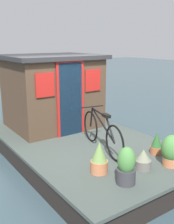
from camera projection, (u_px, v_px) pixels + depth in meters
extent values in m
plane|color=#384C54|center=(82.00, 159.00, 6.14)|extent=(60.00, 60.00, 0.00)
cube|color=#424C47|center=(82.00, 141.00, 6.03)|extent=(4.93, 2.93, 0.06)
cube|color=black|center=(82.00, 151.00, 6.09)|extent=(4.84, 2.87, 0.40)
cube|color=#4C3828|center=(52.00, 93.00, 6.88)|extent=(1.76, 2.11, 1.74)
cube|color=#28282B|center=(51.00, 57.00, 6.65)|extent=(1.96, 2.31, 0.10)
cube|color=#19334C|center=(71.00, 100.00, 6.17)|extent=(0.04, 0.60, 1.70)
cube|color=red|center=(71.00, 98.00, 6.15)|extent=(0.03, 0.72, 1.80)
cube|color=red|center=(93.00, 80.00, 6.42)|extent=(0.03, 0.44, 0.52)
cube|color=red|center=(45.00, 85.00, 5.72)|extent=(0.03, 0.44, 0.52)
torus|color=black|center=(91.00, 126.00, 5.89)|extent=(0.68, 0.17, 0.68)
torus|color=black|center=(115.00, 143.00, 4.92)|extent=(0.68, 0.17, 0.68)
cylinder|color=black|center=(103.00, 124.00, 5.31)|extent=(1.01, 0.24, 0.47)
cylinder|color=black|center=(99.00, 112.00, 5.41)|extent=(0.65, 0.17, 0.06)
cylinder|color=black|center=(110.00, 130.00, 5.02)|extent=(0.38, 0.11, 0.43)
cylinder|color=black|center=(91.00, 117.00, 5.79)|extent=(0.13, 0.06, 0.44)
cube|color=black|center=(106.00, 116.00, 5.12)|extent=(0.22, 0.14, 0.06)
cylinder|color=black|center=(92.00, 107.00, 5.69)|extent=(0.13, 0.49, 0.02)
cylinder|color=#C6754C|center=(99.00, 167.00, 4.51)|extent=(0.30, 0.30, 0.21)
cone|color=#70934C|center=(99.00, 151.00, 4.44)|extent=(0.27, 0.27, 0.34)
cylinder|color=#B2603D|center=(156.00, 150.00, 5.28)|extent=(0.23, 0.23, 0.14)
cone|color=#2D602D|center=(157.00, 139.00, 5.22)|extent=(0.21, 0.21, 0.30)
cylinder|color=slate|center=(143.00, 164.00, 4.65)|extent=(0.29, 0.29, 0.16)
cone|color=gray|center=(143.00, 155.00, 4.60)|extent=(0.26, 0.26, 0.20)
cylinder|color=#C6754C|center=(171.00, 161.00, 4.78)|extent=(0.30, 0.30, 0.15)
ellipsoid|color=#4C8942|center=(172.00, 148.00, 4.71)|extent=(0.37, 0.37, 0.49)
cylinder|color=#38383D|center=(126.00, 176.00, 4.16)|extent=(0.30, 0.30, 0.24)
ellipsoid|color=#4C8942|center=(126.00, 160.00, 4.09)|extent=(0.28, 0.28, 0.43)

